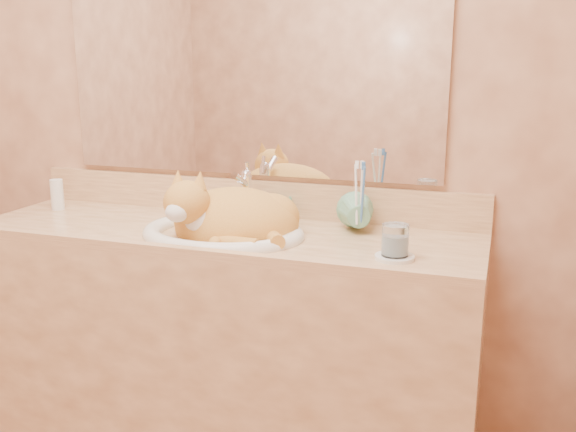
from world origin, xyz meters
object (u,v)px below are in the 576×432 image
(cat, at_px, (229,215))
(toothbrush_cup, at_px, (359,219))
(vanity_counter, at_px, (220,360))
(sink_basin, at_px, (222,211))
(water_glass, at_px, (395,240))
(soap_dispenser, at_px, (257,202))

(cat, bearing_deg, toothbrush_cup, 13.33)
(vanity_counter, height_order, toothbrush_cup, toothbrush_cup)
(sink_basin, bearing_deg, cat, 37.31)
(vanity_counter, height_order, water_glass, water_glass)
(soap_dispenser, distance_m, toothbrush_cup, 0.32)
(toothbrush_cup, bearing_deg, cat, -162.59)
(sink_basin, distance_m, water_glass, 0.54)
(water_glass, bearing_deg, toothbrush_cup, 126.08)
(vanity_counter, distance_m, sink_basin, 0.50)
(soap_dispenser, bearing_deg, sink_basin, -99.45)
(toothbrush_cup, bearing_deg, soap_dispenser, -178.08)
(sink_basin, xyz_separation_m, toothbrush_cup, (0.39, 0.12, -0.02))
(cat, relative_size, soap_dispenser, 2.36)
(vanity_counter, bearing_deg, cat, -13.17)
(vanity_counter, bearing_deg, toothbrush_cup, 13.95)
(sink_basin, relative_size, soap_dispenser, 2.95)
(vanity_counter, relative_size, cat, 4.09)
(water_glass, bearing_deg, vanity_counter, 171.08)
(sink_basin, height_order, soap_dispenser, soap_dispenser)
(cat, height_order, water_glass, cat)
(vanity_counter, bearing_deg, water_glass, -8.92)
(sink_basin, bearing_deg, vanity_counter, 160.67)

